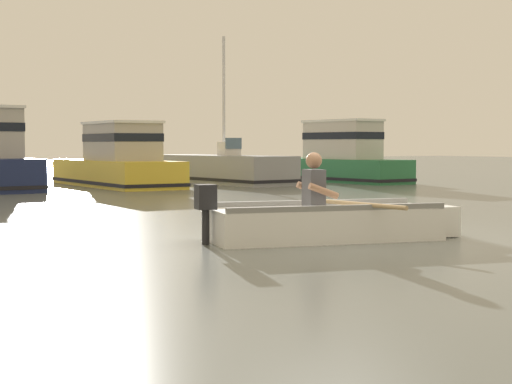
{
  "coord_description": "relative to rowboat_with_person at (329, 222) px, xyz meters",
  "views": [
    {
      "loc": [
        -6.86,
        -9.04,
        1.3
      ],
      "look_at": [
        -0.15,
        1.91,
        0.55
      ],
      "focal_mm": 57.66,
      "sensor_mm": 36.0,
      "label": 1
    }
  ],
  "objects": [
    {
      "name": "moored_boat_green",
      "position": [
        10.72,
        14.1,
        0.53
      ],
      "size": [
        2.12,
        6.73,
        2.15
      ],
      "color": "#287042",
      "rests_on": "ground"
    },
    {
      "name": "rowboat_with_person",
      "position": [
        0.0,
        0.0,
        0.0
      ],
      "size": [
        3.7,
        2.13,
        1.19
      ],
      "color": "white",
      "rests_on": "ground"
    },
    {
      "name": "ground_plane",
      "position": [
        0.22,
        0.1,
        -0.25
      ],
      "size": [
        120.0,
        120.0,
        0.0
      ],
      "primitive_type": "plane",
      "color": "slate"
    },
    {
      "name": "moored_boat_yellow",
      "position": [
        3.0,
        15.04,
        0.48
      ],
      "size": [
        2.04,
        6.47,
        2.0
      ],
      "color": "gold",
      "rests_on": "ground"
    },
    {
      "name": "moored_boat_grey",
      "position": [
        6.78,
        15.18,
        0.2
      ],
      "size": [
        2.27,
        6.45,
        4.87
      ],
      "color": "gray",
      "rests_on": "ground"
    }
  ]
}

